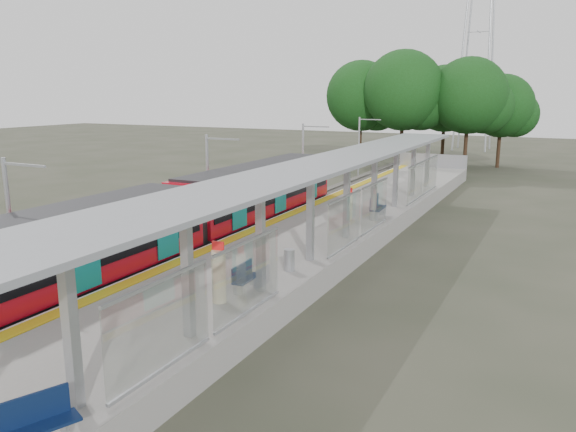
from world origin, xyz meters
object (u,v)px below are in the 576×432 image
object	(u,v)px
info_pillar_near	(219,276)
litter_bin	(289,260)
train	(182,217)
bench_near	(31,423)
bench_mid	(245,276)
bench_far	(376,206)
info_pillar_far	(349,206)

from	to	relation	value
info_pillar_near	litter_bin	size ratio (longest dim) A/B	2.41
train	bench_near	world-z (taller)	train
bench_near	bench_mid	world-z (taller)	bench_near
bench_far	info_pillar_far	world-z (taller)	info_pillar_far
train	bench_far	size ratio (longest dim) A/B	15.69
train	info_pillar_far	world-z (taller)	train
bench_near	info_pillar_far	world-z (taller)	info_pillar_far
bench_mid	bench_far	bearing A→B (deg)	85.89
bench_mid	info_pillar_near	world-z (taller)	info_pillar_near
info_pillar_near	litter_bin	xyz separation A→B (m)	(0.56, 3.90, -0.45)
bench_mid	info_pillar_near	size ratio (longest dim) A/B	0.68
train	info_pillar_near	size ratio (longest dim) A/B	13.78
train	bench_near	xyz separation A→B (m)	(6.94, -13.74, -0.48)
litter_bin	train	bearing A→B (deg)	163.55
info_pillar_far	bench_near	bearing A→B (deg)	-88.69
info_pillar_near	bench_far	bearing A→B (deg)	80.33
bench_far	litter_bin	distance (m)	10.33
bench_mid	litter_bin	xyz separation A→B (m)	(0.41, 2.56, -0.07)
train	bench_mid	world-z (taller)	train
train	bench_mid	xyz separation A→B (m)	(5.95, -4.44, -0.57)
info_pillar_far	litter_bin	size ratio (longest dim) A/B	2.10
bench_near	info_pillar_far	bearing A→B (deg)	118.22
info_pillar_far	info_pillar_near	bearing A→B (deg)	-91.03
info_pillar_near	train	bearing A→B (deg)	127.97
bench_near	bench_far	distance (m)	22.19
litter_bin	bench_mid	bearing A→B (deg)	-99.20
bench_mid	info_pillar_far	bearing A→B (deg)	90.89
bench_near	litter_bin	size ratio (longest dim) A/B	1.97
bench_near	litter_bin	xyz separation A→B (m)	(-0.57, 11.86, -0.15)
bench_near	info_pillar_near	bearing A→B (deg)	121.97
bench_far	litter_bin	xyz separation A→B (m)	(-0.06, -10.33, -0.20)
info_pillar_far	litter_bin	xyz separation A→B (m)	(1.00, -8.96, -0.34)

